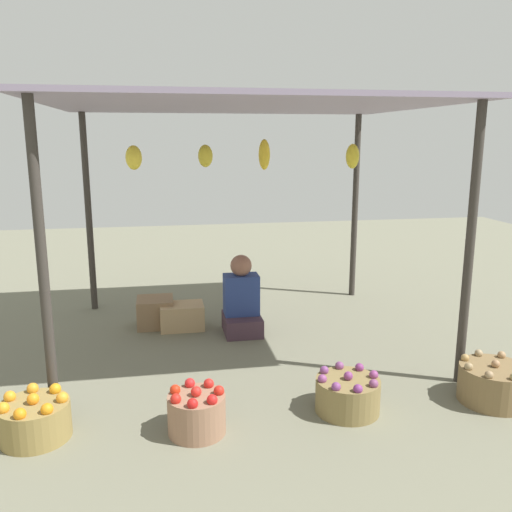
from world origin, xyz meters
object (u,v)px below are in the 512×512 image
at_px(basket_potatoes, 494,383).
at_px(wooden_crate_near_vendor, 182,316).
at_px(basket_purple_onions, 348,394).
at_px(vendor_person, 241,303).
at_px(basket_red_tomatoes, 197,413).
at_px(basket_oranges, 35,419).
at_px(wooden_crate_stacked_rear, 155,312).

bearing_deg(basket_potatoes, wooden_crate_near_vendor, 138.05).
bearing_deg(basket_purple_onions, wooden_crate_near_vendor, 119.40).
relative_size(vendor_person, basket_red_tomatoes, 2.05).
bearing_deg(basket_oranges, basket_purple_onions, -0.60).
distance_m(basket_oranges, basket_potatoes, 3.20).
distance_m(vendor_person, basket_oranges, 2.32).
distance_m(basket_potatoes, wooden_crate_stacked_rear, 3.21).
xyz_separation_m(basket_purple_onions, basket_potatoes, (1.10, -0.05, 0.01)).
bearing_deg(wooden_crate_near_vendor, wooden_crate_stacked_rear, 155.27).
height_order(vendor_person, basket_potatoes, vendor_person).
height_order(basket_purple_onions, wooden_crate_stacked_rear, basket_purple_onions).
xyz_separation_m(basket_red_tomatoes, wooden_crate_stacked_rear, (-0.27, 2.13, 0.01)).
bearing_deg(basket_oranges, wooden_crate_near_vendor, 61.63).
xyz_separation_m(wooden_crate_near_vendor, wooden_crate_stacked_rear, (-0.26, 0.12, 0.02)).
bearing_deg(basket_oranges, basket_red_tomatoes, -6.51).
bearing_deg(vendor_person, basket_potatoes, -47.57).
relative_size(vendor_person, basket_oranges, 1.75).
distance_m(vendor_person, basket_red_tomatoes, 1.89).
xyz_separation_m(vendor_person, basket_oranges, (-1.60, -1.68, -0.17)).
bearing_deg(basket_red_tomatoes, basket_potatoes, 1.23).
relative_size(basket_purple_onions, wooden_crate_near_vendor, 1.04).
bearing_deg(wooden_crate_stacked_rear, basket_oranges, -110.57).
distance_m(basket_red_tomatoes, basket_purple_onions, 1.07).
bearing_deg(basket_red_tomatoes, basket_purple_onions, 5.09).
relative_size(basket_purple_onions, basket_potatoes, 0.91).
xyz_separation_m(basket_potatoes, wooden_crate_stacked_rear, (-2.44, 2.08, 0.01)).
height_order(vendor_person, basket_oranges, vendor_person).
xyz_separation_m(vendor_person, basket_purple_onions, (0.50, -1.70, -0.17)).
distance_m(basket_oranges, wooden_crate_near_vendor, 2.14).
xyz_separation_m(basket_oranges, basket_purple_onions, (2.09, -0.02, -0.00)).
bearing_deg(wooden_crate_near_vendor, basket_potatoes, -41.95).
height_order(basket_red_tomatoes, wooden_crate_stacked_rear, basket_red_tomatoes).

